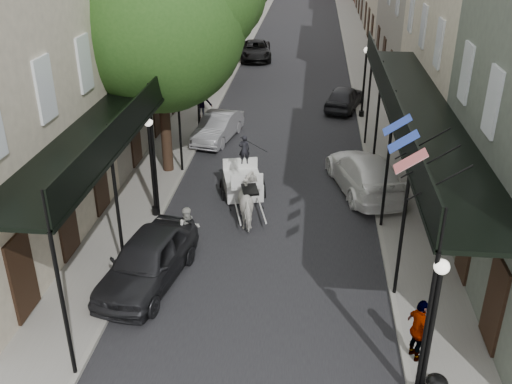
% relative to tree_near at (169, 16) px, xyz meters
% --- Properties ---
extents(ground, '(140.00, 140.00, 0.00)m').
position_rel_tree_near_xyz_m(ground, '(4.20, -10.18, -6.49)').
color(ground, gray).
rests_on(ground, ground).
extents(road, '(8.00, 90.00, 0.01)m').
position_rel_tree_near_xyz_m(road, '(4.20, 9.82, -6.48)').
color(road, black).
rests_on(road, ground).
extents(sidewalk_left, '(2.20, 90.00, 0.12)m').
position_rel_tree_near_xyz_m(sidewalk_left, '(-0.80, 9.82, -6.43)').
color(sidewalk_left, gray).
rests_on(sidewalk_left, ground).
extents(sidewalk_right, '(2.20, 90.00, 0.12)m').
position_rel_tree_near_xyz_m(sidewalk_right, '(9.20, 9.82, -6.43)').
color(sidewalk_right, gray).
rests_on(sidewalk_right, ground).
extents(gallery_left, '(2.20, 18.05, 4.88)m').
position_rel_tree_near_xyz_m(gallery_left, '(-0.59, -3.20, -2.44)').
color(gallery_left, black).
rests_on(gallery_left, sidewalk_left).
extents(gallery_right, '(2.20, 18.05, 4.88)m').
position_rel_tree_near_xyz_m(gallery_right, '(8.99, -3.20, -2.44)').
color(gallery_right, black).
rests_on(gallery_right, sidewalk_right).
extents(tree_near, '(7.31, 6.80, 9.63)m').
position_rel_tree_near_xyz_m(tree_near, '(0.00, 0.00, 0.00)').
color(tree_near, '#382619').
rests_on(tree_near, sidewalk_left).
extents(lamppost_right_near, '(0.32, 0.32, 3.71)m').
position_rel_tree_near_xyz_m(lamppost_right_near, '(8.30, -12.18, -4.44)').
color(lamppost_right_near, black).
rests_on(lamppost_right_near, sidewalk_right).
extents(lamppost_left, '(0.32, 0.32, 3.71)m').
position_rel_tree_near_xyz_m(lamppost_left, '(0.10, -4.18, -4.44)').
color(lamppost_left, black).
rests_on(lamppost_left, sidewalk_left).
extents(lamppost_right_far, '(0.32, 0.32, 3.71)m').
position_rel_tree_near_xyz_m(lamppost_right_far, '(8.30, 7.82, -4.44)').
color(lamppost_right_far, black).
rests_on(lamppost_right_far, sidewalk_right).
extents(horse, '(1.32, 2.09, 1.63)m').
position_rel_tree_near_xyz_m(horse, '(3.56, -4.18, -5.67)').
color(horse, silver).
rests_on(horse, ground).
extents(carriage, '(2.03, 2.66, 2.73)m').
position_rel_tree_near_xyz_m(carriage, '(2.95, -1.71, -5.43)').
color(carriage, black).
rests_on(carriage, ground).
extents(pedestrian_walking, '(0.88, 0.79, 1.51)m').
position_rel_tree_near_xyz_m(pedestrian_walking, '(1.76, -6.20, -5.73)').
color(pedestrian_walking, '#A6A79D').
rests_on(pedestrian_walking, ground).
extents(pedestrian_sidewalk_left, '(1.27, 0.85, 1.83)m').
position_rel_tree_near_xyz_m(pedestrian_sidewalk_left, '(-0.24, 6.68, -5.45)').
color(pedestrian_sidewalk_left, gray).
rests_on(pedestrian_sidewalk_left, sidewalk_left).
extents(pedestrian_sidewalk_right, '(0.74, 1.08, 1.70)m').
position_rel_tree_near_xyz_m(pedestrian_sidewalk_right, '(8.40, -10.86, -5.52)').
color(pedestrian_sidewalk_right, gray).
rests_on(pedestrian_sidewalk_right, sidewalk_right).
extents(car_left_near, '(2.59, 4.78, 1.55)m').
position_rel_tree_near_xyz_m(car_left_near, '(0.93, -8.20, -5.72)').
color(car_left_near, black).
rests_on(car_left_near, ground).
extents(car_left_mid, '(2.15, 4.16, 1.31)m').
position_rel_tree_near_xyz_m(car_left_mid, '(1.11, 3.82, -5.84)').
color(car_left_mid, gray).
rests_on(car_left_mid, ground).
extents(car_left_far, '(2.76, 5.09, 1.36)m').
position_rel_tree_near_xyz_m(car_left_far, '(1.24, 20.96, -5.81)').
color(car_left_far, black).
rests_on(car_left_far, ground).
extents(car_right_near, '(3.33, 5.57, 1.51)m').
position_rel_tree_near_xyz_m(car_right_near, '(7.80, -1.18, -5.73)').
color(car_right_near, white).
rests_on(car_right_near, ground).
extents(car_right_far, '(2.58, 4.21, 1.34)m').
position_rel_tree_near_xyz_m(car_right_far, '(7.41, 9.36, -5.82)').
color(car_right_far, black).
rests_on(car_right_far, ground).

